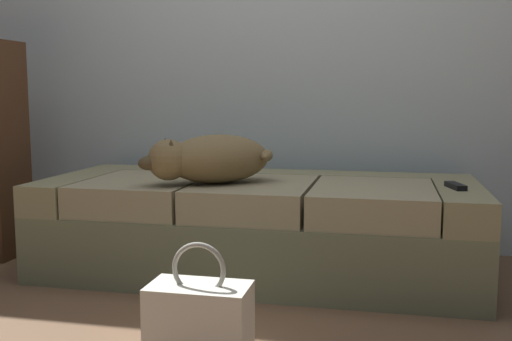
{
  "coord_description": "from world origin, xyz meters",
  "views": [
    {
      "loc": [
        0.58,
        -1.71,
        0.83
      ],
      "look_at": [
        0.0,
        0.93,
        0.49
      ],
      "focal_mm": 42.13,
      "sensor_mm": 36.0,
      "label": 1
    }
  ],
  "objects": [
    {
      "name": "dog_tan",
      "position": [
        -0.19,
        0.82,
        0.55
      ],
      "size": [
        0.58,
        0.5,
        0.22
      ],
      "color": "olive",
      "rests_on": "couch"
    },
    {
      "name": "handbag",
      "position": [
        0.02,
        0.03,
        0.13
      ],
      "size": [
        0.32,
        0.18,
        0.38
      ],
      "color": "silver",
      "rests_on": "ground"
    },
    {
      "name": "tv_remote",
      "position": [
        0.87,
        0.91,
        0.45
      ],
      "size": [
        0.08,
        0.16,
        0.02
      ],
      "primitive_type": "cube",
      "rotation": [
        0.0,
        0.0,
        0.27
      ],
      "color": "black",
      "rests_on": "couch"
    },
    {
      "name": "couch",
      "position": [
        0.0,
        0.98,
        0.22
      ],
      "size": [
        1.98,
        0.85,
        0.44
      ],
      "color": "#707758",
      "rests_on": "ground"
    }
  ]
}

